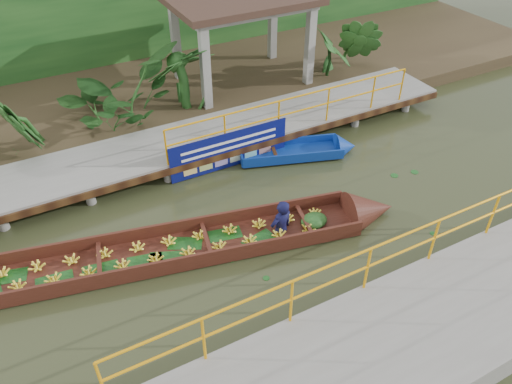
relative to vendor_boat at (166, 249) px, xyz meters
name	(u,v)px	position (x,y,z in m)	size (l,w,h in m)	color
ground	(250,229)	(1.98, -0.10, -0.21)	(80.00, 80.00, 0.00)	#2A2E17
land_strip	(146,91)	(1.98, 7.40, 0.02)	(30.00, 8.00, 0.45)	#34281A
far_dock	(193,142)	(2.00, 3.32, 0.27)	(16.00, 2.06, 1.66)	gray
near_dock	(411,340)	(2.98, -4.30, 0.10)	(18.00, 2.40, 1.73)	gray
pavilion	(242,8)	(4.98, 6.20, 2.61)	(4.40, 3.00, 3.00)	gray
foliage_backdrop	(117,15)	(1.98, 9.90, 1.79)	(30.00, 0.80, 4.00)	#123A14
vendor_boat	(166,249)	(0.00, 0.00, 0.00)	(11.28, 3.42, 2.10)	black
moored_blue_boat	(318,150)	(5.11, 1.81, -0.07)	(3.38, 1.83, 0.78)	navy
blue_banner	(230,150)	(2.67, 2.38, 0.35)	(3.36, 0.04, 1.05)	#0B105B
tropical_plants	(180,81)	(2.45, 5.20, 1.19)	(14.51, 1.51, 1.89)	#123A14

